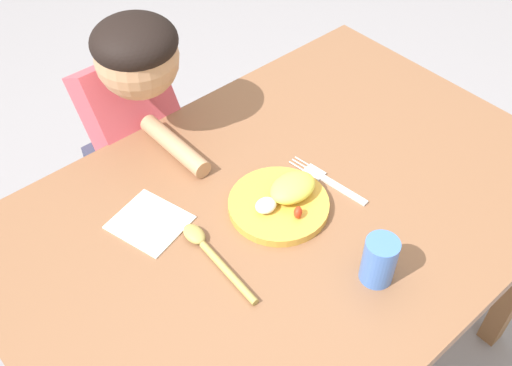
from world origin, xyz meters
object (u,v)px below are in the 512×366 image
object	(u,v)px
drinking_cup	(379,260)
spoon	(209,251)
person	(138,154)
fork	(328,181)
plate	(282,200)

from	to	relation	value
drinking_cup	spoon	bearing A→B (deg)	129.09
spoon	person	bearing A→B (deg)	-11.08
spoon	person	distance (m)	0.52
spoon	drinking_cup	xyz separation A→B (m)	(0.21, -0.25, 0.04)
fork	drinking_cup	world-z (taller)	drinking_cup
plate	spoon	world-z (taller)	plate
person	spoon	bearing A→B (deg)	75.53
plate	person	xyz separation A→B (m)	(-0.07, 0.48, -0.16)
spoon	drinking_cup	world-z (taller)	drinking_cup
fork	person	world-z (taller)	person
fork	drinking_cup	xyz separation A→B (m)	(-0.12, -0.24, 0.05)
spoon	person	xyz separation A→B (m)	(0.12, 0.48, -0.15)
fork	person	distance (m)	0.55
plate	fork	size ratio (longest dim) A/B	1.04
spoon	drinking_cup	bearing A→B (deg)	-137.51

